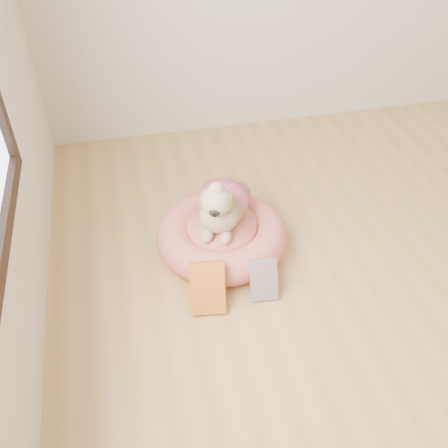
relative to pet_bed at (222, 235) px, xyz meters
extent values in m
cylinder|color=#FB6962|center=(0.00, 0.00, -0.03)|extent=(0.45, 0.45, 0.09)
torus|color=#FB6962|center=(0.00, 0.00, 0.00)|extent=(0.63, 0.63, 0.16)
cylinder|color=#FB6962|center=(0.00, 0.00, 0.04)|extent=(0.33, 0.33, 0.09)
cube|color=gold|center=(-0.14, -0.34, 0.03)|extent=(0.17, 0.17, 0.21)
cube|color=white|center=(0.11, -0.33, 0.01)|extent=(0.13, 0.12, 0.17)
camera|label=1|loc=(-0.39, -1.74, 1.60)|focal=40.00mm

